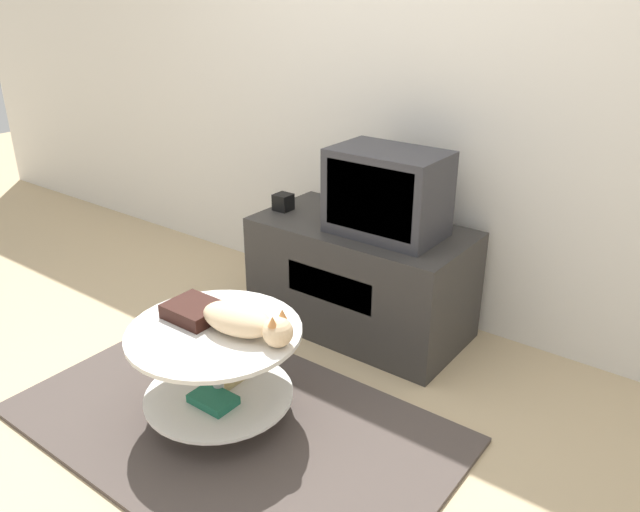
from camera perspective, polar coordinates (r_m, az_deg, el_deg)
The scene contains 9 objects.
ground_plane at distance 2.65m, azimuth -8.01°, elevation -15.16°, with size 12.00×12.00×0.00m, color tan.
wall_back at distance 3.18m, azimuth 8.66°, elevation 17.06°, with size 8.00×0.05×2.60m.
rug at distance 2.65m, azimuth -8.02°, elevation -14.99°, with size 1.76×1.09×0.02m.
tv_stand at distance 3.17m, azimuth 3.76°, elevation -1.95°, with size 1.07×0.56×0.57m.
tv at distance 2.91m, azimuth 6.18°, elevation 5.77°, with size 0.52×0.34×0.40m.
speaker at distance 3.26m, azimuth -3.39°, elevation 4.95°, with size 0.09×0.09×0.09m.
coffee_table at distance 2.53m, azimuth -9.41°, elevation -9.62°, with size 0.68×0.68×0.41m.
dvd_box at distance 2.53m, azimuth -11.42°, elevation -4.92°, with size 0.22×0.18×0.06m.
cat at distance 2.37m, azimuth -6.93°, elevation -5.95°, with size 0.51×0.19×0.14m.
Camera 1 is at (1.51, -1.42, 1.65)m, focal length 35.00 mm.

